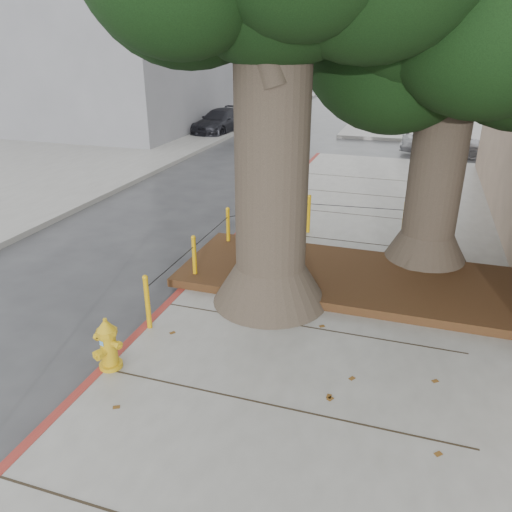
# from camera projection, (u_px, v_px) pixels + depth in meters

# --- Properties ---
(ground) EXTENTS (140.00, 140.00, 0.00)m
(ground) POSITION_uv_depth(u_px,v_px,m) (234.00, 406.00, 6.60)
(ground) COLOR #28282B
(ground) RESTS_ON ground
(sidewalk_far) EXTENTS (16.00, 20.00, 0.15)m
(sidewalk_far) POSITION_uv_depth(u_px,v_px,m) (491.00, 116.00, 31.05)
(sidewalk_far) COLOR slate
(sidewalk_far) RESTS_ON ground
(curb_red) EXTENTS (0.14, 26.00, 0.16)m
(curb_red) POSITION_uv_depth(u_px,v_px,m) (180.00, 295.00, 9.32)
(curb_red) COLOR maroon
(curb_red) RESTS_ON ground
(planter_bed) EXTENTS (6.40, 2.60, 0.16)m
(planter_bed) POSITION_uv_depth(u_px,v_px,m) (347.00, 277.00, 9.66)
(planter_bed) COLOR black
(planter_bed) RESTS_ON sidewalk_main
(building_far_grey) EXTENTS (12.00, 16.00, 12.00)m
(building_far_grey) POSITION_uv_depth(u_px,v_px,m) (116.00, 10.00, 27.66)
(building_far_grey) COLOR slate
(building_far_grey) RESTS_ON ground
(building_far_white) EXTENTS (12.00, 18.00, 15.00)m
(building_far_white) POSITION_uv_depth(u_px,v_px,m) (229.00, 5.00, 47.69)
(building_far_white) COLOR silver
(building_far_white) RESTS_ON ground
(tree_far) EXTENTS (4.50, 3.80, 7.17)m
(tree_far) POSITION_uv_depth(u_px,v_px,m) (482.00, 4.00, 8.50)
(tree_far) COLOR #4C3F33
(tree_far) RESTS_ON sidewalk_main
(bollard_ring) EXTENTS (3.79, 5.39, 0.95)m
(bollard_ring) POSITION_uv_depth(u_px,v_px,m) (267.00, 238.00, 10.40)
(bollard_ring) COLOR #CE960B
(bollard_ring) RESTS_ON sidewalk_main
(fire_hydrant) EXTENTS (0.42, 0.40, 0.79)m
(fire_hydrant) POSITION_uv_depth(u_px,v_px,m) (108.00, 344.00, 6.99)
(fire_hydrant) COLOR gold
(fire_hydrant) RESTS_ON sidewalk_main
(car_silver) EXTENTS (3.50, 1.43, 1.19)m
(car_silver) POSITION_uv_depth(u_px,v_px,m) (444.00, 141.00, 20.71)
(car_silver) COLOR #ADACB1
(car_silver) RESTS_ON ground
(car_dark) EXTENTS (2.18, 4.33, 1.21)m
(car_dark) POSITION_uv_depth(u_px,v_px,m) (221.00, 121.00, 25.69)
(car_dark) COLOR black
(car_dark) RESTS_ON ground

